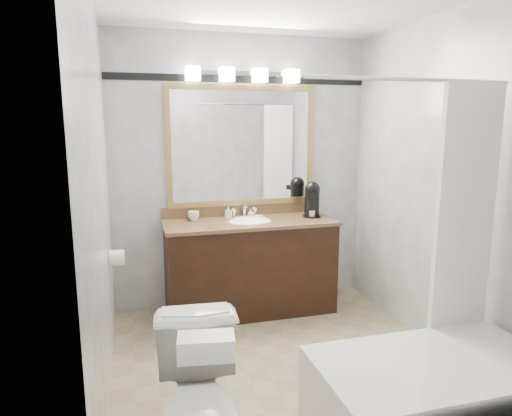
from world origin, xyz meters
name	(u,v)px	position (x,y,z in m)	size (l,w,h in m)	color
room	(288,193)	(0.00, 0.00, 1.25)	(2.42, 2.62, 2.52)	gray
vanity	(250,264)	(0.00, 1.02, 0.44)	(1.53, 0.58, 0.97)	black
mirror	(242,146)	(0.00, 1.28, 1.50)	(1.40, 0.04, 1.10)	#A78C4B
vanity_light_bar	(243,75)	(0.00, 1.23, 2.13)	(1.02, 0.14, 0.12)	silver
accent_stripe	(242,79)	(0.00, 1.29, 2.10)	(2.40, 0.01, 0.06)	black
bathtub	(435,387)	(0.55, -0.90, 0.28)	(1.30, 0.75, 1.96)	white
tp_roll	(117,258)	(-1.14, 0.66, 0.70)	(0.12, 0.12, 0.11)	white
toilet	(201,412)	(-0.75, -0.92, 0.38)	(0.43, 0.75, 0.77)	white
tissue_box	(206,347)	(-0.75, -1.12, 0.81)	(0.23, 0.13, 0.09)	white
coffee_maker	(312,198)	(0.62, 1.08, 1.02)	(0.18, 0.21, 0.32)	black
cup_left	(193,215)	(-0.48, 1.20, 0.89)	(0.10, 0.10, 0.08)	white
cup_right	(194,216)	(-0.48, 1.15, 0.89)	(0.09, 0.09, 0.08)	white
soap_bottle_a	(228,213)	(-0.16, 1.16, 0.91)	(0.05, 0.05, 0.11)	white
soap_bottle_b	(251,213)	(0.05, 1.18, 0.89)	(0.06, 0.06, 0.07)	white
soap_bar	(259,216)	(0.12, 1.13, 0.86)	(0.07, 0.04, 0.02)	beige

